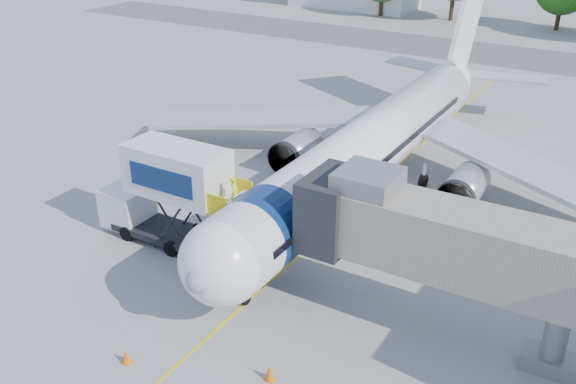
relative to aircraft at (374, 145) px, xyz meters
The scene contains 8 objects.
ground 5.07m from the aircraft, 90.00° to the right, with size 160.00×160.00×0.00m, color #9B9B98.
guidance_line 5.06m from the aircraft, 90.00° to the right, with size 0.15×70.00×0.01m, color yellow.
taxiway_strip 37.99m from the aircraft, 90.00° to the left, with size 120.00×10.00×0.01m, color #59595B.
aircraft is the anchor object (origin of this frame).
jet_bridge 13.77m from the aircraft, 54.30° to the right, with size 13.90×3.20×6.60m.
catering_hiloader 12.77m from the aircraft, 119.41° to the right, with size 8.51×2.44×5.50m.
safety_cone_a 17.71m from the aircraft, 78.34° to the right, with size 0.41×0.41×0.66m.
safety_cone_b 19.50m from the aircraft, 95.33° to the right, with size 0.39×0.39×0.62m.
Camera 1 is at (13.75, -28.75, 17.09)m, focal length 40.00 mm.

